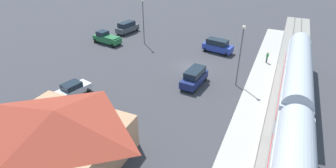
{
  "coord_description": "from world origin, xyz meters",
  "views": [
    {
      "loc": [
        -11.6,
        34.13,
        17.4
      ],
      "look_at": [
        0.34,
        7.78,
        1.0
      ],
      "focal_mm": 28.39,
      "sensor_mm": 36.0,
      "label": 1
    }
  ],
  "objects_px": {
    "pedestrian_on_platform": "(267,57)",
    "pickup_green": "(107,38)",
    "suv_navy": "(194,77)",
    "station_building": "(60,134)",
    "light_pole_near_platform": "(241,49)",
    "suv_blue": "(218,46)",
    "light_pole_lot_center": "(143,17)",
    "sedan_silver": "(72,89)",
    "suv_charcoal": "(127,27)"
  },
  "relations": [
    {
      "from": "sedan_silver",
      "to": "suv_navy",
      "type": "relative_size",
      "value": 0.95
    },
    {
      "from": "suv_blue",
      "to": "station_building",
      "type": "bearing_deg",
      "value": 78.5
    },
    {
      "from": "sedan_silver",
      "to": "light_pole_near_platform",
      "type": "relative_size",
      "value": 0.6
    },
    {
      "from": "pickup_green",
      "to": "suv_navy",
      "type": "bearing_deg",
      "value": 158.04
    },
    {
      "from": "station_building",
      "to": "suv_charcoal",
      "type": "distance_m",
      "value": 34.28
    },
    {
      "from": "station_building",
      "to": "suv_charcoal",
      "type": "xyz_separation_m",
      "value": [
        13.2,
        -31.61,
        -1.46
      ]
    },
    {
      "from": "suv_navy",
      "to": "suv_blue",
      "type": "bearing_deg",
      "value": -89.12
    },
    {
      "from": "pickup_green",
      "to": "light_pole_lot_center",
      "type": "height_order",
      "value": "light_pole_lot_center"
    },
    {
      "from": "light_pole_lot_center",
      "to": "suv_charcoal",
      "type": "bearing_deg",
      "value": -33.18
    },
    {
      "from": "station_building",
      "to": "light_pole_near_platform",
      "type": "xyz_separation_m",
      "value": [
        -11.2,
        -19.24,
        2.44
      ]
    },
    {
      "from": "suv_blue",
      "to": "light_pole_lot_center",
      "type": "relative_size",
      "value": 0.66
    },
    {
      "from": "pedestrian_on_platform",
      "to": "sedan_silver",
      "type": "height_order",
      "value": "pedestrian_on_platform"
    },
    {
      "from": "suv_navy",
      "to": "light_pole_lot_center",
      "type": "xyz_separation_m",
      "value": [
        13.27,
        -10.55,
        3.79
      ]
    },
    {
      "from": "suv_blue",
      "to": "suv_navy",
      "type": "relative_size",
      "value": 1.02
    },
    {
      "from": "suv_navy",
      "to": "pedestrian_on_platform",
      "type": "bearing_deg",
      "value": -127.05
    },
    {
      "from": "suv_navy",
      "to": "light_pole_lot_center",
      "type": "distance_m",
      "value": 17.37
    },
    {
      "from": "suv_navy",
      "to": "pickup_green",
      "type": "distance_m",
      "value": 21.05
    },
    {
      "from": "suv_navy",
      "to": "pickup_green",
      "type": "xyz_separation_m",
      "value": [
        19.52,
        -7.87,
        -0.12
      ]
    },
    {
      "from": "station_building",
      "to": "suv_blue",
      "type": "height_order",
      "value": "station_building"
    },
    {
      "from": "suv_charcoal",
      "to": "light_pole_near_platform",
      "type": "relative_size",
      "value": 0.65
    },
    {
      "from": "station_building",
      "to": "pedestrian_on_platform",
      "type": "xyz_separation_m",
      "value": [
        -14.04,
        -27.57,
        -1.33
      ]
    },
    {
      "from": "station_building",
      "to": "light_pole_near_platform",
      "type": "distance_m",
      "value": 22.4
    },
    {
      "from": "suv_blue",
      "to": "pickup_green",
      "type": "relative_size",
      "value": 0.91
    },
    {
      "from": "pickup_green",
      "to": "suv_charcoal",
      "type": "xyz_separation_m",
      "value": [
        -0.19,
        -6.64,
        0.12
      ]
    },
    {
      "from": "station_building",
      "to": "suv_navy",
      "type": "xyz_separation_m",
      "value": [
        -6.13,
        -17.09,
        -1.46
      ]
    },
    {
      "from": "light_pole_lot_center",
      "to": "sedan_silver",
      "type": "bearing_deg",
      "value": 91.87
    },
    {
      "from": "suv_charcoal",
      "to": "sedan_silver",
      "type": "bearing_deg",
      "value": 106.05
    },
    {
      "from": "sedan_silver",
      "to": "suv_blue",
      "type": "relative_size",
      "value": 0.93
    },
    {
      "from": "suv_blue",
      "to": "suv_navy",
      "type": "height_order",
      "value": "same"
    },
    {
      "from": "sedan_silver",
      "to": "light_pole_lot_center",
      "type": "xyz_separation_m",
      "value": [
        0.63,
        -19.29,
        4.06
      ]
    },
    {
      "from": "station_building",
      "to": "pickup_green",
      "type": "relative_size",
      "value": 2.0
    },
    {
      "from": "pedestrian_on_platform",
      "to": "suv_charcoal",
      "type": "relative_size",
      "value": 0.33
    },
    {
      "from": "station_building",
      "to": "sedan_silver",
      "type": "height_order",
      "value": "station_building"
    },
    {
      "from": "suv_navy",
      "to": "suv_charcoal",
      "type": "distance_m",
      "value": 24.17
    },
    {
      "from": "sedan_silver",
      "to": "suv_blue",
      "type": "height_order",
      "value": "suv_blue"
    },
    {
      "from": "suv_navy",
      "to": "pickup_green",
      "type": "bearing_deg",
      "value": -21.96
    },
    {
      "from": "suv_blue",
      "to": "pickup_green",
      "type": "distance_m",
      "value": 19.8
    },
    {
      "from": "light_pole_lot_center",
      "to": "light_pole_near_platform",
      "type": "bearing_deg",
      "value": 155.38
    },
    {
      "from": "suv_charcoal",
      "to": "light_pole_near_platform",
      "type": "height_order",
      "value": "light_pole_near_platform"
    },
    {
      "from": "suv_navy",
      "to": "station_building",
      "type": "bearing_deg",
      "value": 70.26
    },
    {
      "from": "sedan_silver",
      "to": "pickup_green",
      "type": "bearing_deg",
      "value": -67.5
    },
    {
      "from": "suv_blue",
      "to": "light_pole_near_platform",
      "type": "relative_size",
      "value": 0.64
    },
    {
      "from": "pedestrian_on_platform",
      "to": "suv_blue",
      "type": "height_order",
      "value": "suv_blue"
    },
    {
      "from": "sedan_silver",
      "to": "suv_blue",
      "type": "distance_m",
      "value": 24.3
    },
    {
      "from": "pedestrian_on_platform",
      "to": "pickup_green",
      "type": "distance_m",
      "value": 27.56
    },
    {
      "from": "station_building",
      "to": "sedan_silver",
      "type": "bearing_deg",
      "value": -52.08
    },
    {
      "from": "pickup_green",
      "to": "suv_blue",
      "type": "bearing_deg",
      "value": -167.58
    },
    {
      "from": "sedan_silver",
      "to": "light_pole_lot_center",
      "type": "distance_m",
      "value": 19.72
    },
    {
      "from": "pedestrian_on_platform",
      "to": "light_pole_near_platform",
      "type": "relative_size",
      "value": 0.21
    },
    {
      "from": "light_pole_near_platform",
      "to": "light_pole_lot_center",
      "type": "height_order",
      "value": "light_pole_near_platform"
    }
  ]
}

